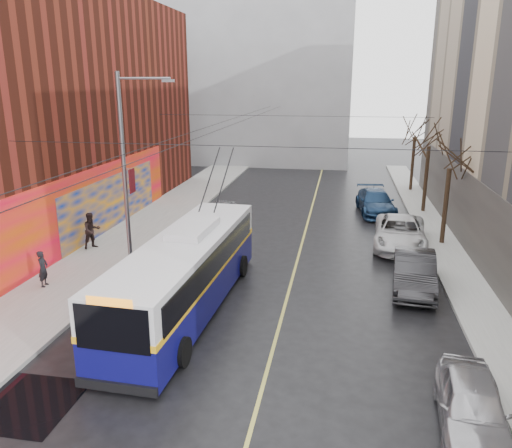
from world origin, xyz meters
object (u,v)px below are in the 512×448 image
(streetlight_pole, at_px, (127,167))
(trolleybus, at_px, (186,272))
(following_car, at_px, (218,214))
(parked_car_a, at_px, (472,406))
(parked_car_c, at_px, (400,233))
(tree_mid, at_px, (430,135))
(pedestrian_a, at_px, (43,269))
(tree_far, at_px, (416,127))
(parked_car_b, at_px, (414,272))
(pedestrian_b, at_px, (92,231))
(parked_car_d, at_px, (376,202))
(tree_near, at_px, (451,154))

(streetlight_pole, bearing_deg, trolleybus, -45.65)
(streetlight_pole, relative_size, following_car, 2.06)
(parked_car_a, xyz_separation_m, parked_car_c, (-0.30, 14.82, 0.10))
(tree_mid, bearing_deg, trolleybus, -123.36)
(pedestrian_a, bearing_deg, parked_car_c, -68.33)
(streetlight_pole, distance_m, pedestrian_a, 5.71)
(tree_far, relative_size, parked_car_b, 1.37)
(pedestrian_b, bearing_deg, following_car, -6.07)
(tree_mid, distance_m, parked_car_a, 23.06)
(trolleybus, relative_size, parked_car_b, 2.47)
(tree_far, bearing_deg, pedestrian_b, -135.17)
(parked_car_a, bearing_deg, tree_mid, 90.14)
(streetlight_pole, distance_m, trolleybus, 6.52)
(following_car, xyz_separation_m, pedestrian_b, (-5.35, -5.71, 0.36))
(parked_car_a, relative_size, following_car, 0.94)
(parked_car_d, distance_m, pedestrian_a, 21.28)
(streetlight_pole, xyz_separation_m, following_car, (2.27, 7.60, -4.10))
(tree_mid, xyz_separation_m, parked_car_d, (-3.20, -0.71, -4.47))
(tree_mid, height_order, trolleybus, tree_mid)
(tree_near, relative_size, parked_car_d, 1.19)
(tree_far, bearing_deg, pedestrian_a, -127.56)
(pedestrian_a, bearing_deg, parked_car_d, -50.37)
(tree_mid, distance_m, tree_far, 7.00)
(trolleybus, xyz_separation_m, following_car, (-1.66, 11.62, -0.81))
(parked_car_d, bearing_deg, tree_mid, 6.16)
(streetlight_pole, relative_size, tree_mid, 1.35)
(tree_mid, bearing_deg, parked_car_b, -99.67)
(parked_car_a, bearing_deg, tree_near, 87.87)
(parked_car_c, bearing_deg, tree_mid, 78.21)
(parked_car_b, bearing_deg, pedestrian_b, 176.83)
(parked_car_a, relative_size, parked_car_d, 0.76)
(parked_car_b, bearing_deg, tree_near, 75.72)
(tree_mid, relative_size, parked_car_d, 1.24)
(parked_car_b, relative_size, parked_car_c, 0.84)
(pedestrian_b, bearing_deg, parked_car_a, -88.04)
(pedestrian_a, bearing_deg, streetlight_pole, -47.19)
(tree_mid, distance_m, pedestrian_a, 24.45)
(parked_car_d, height_order, following_car, parked_car_d)
(following_car, bearing_deg, trolleybus, -80.92)
(tree_far, height_order, pedestrian_b, tree_far)
(streetlight_pole, bearing_deg, parked_car_c, 22.44)
(parked_car_d, bearing_deg, tree_far, 61.11)
(following_car, bearing_deg, parked_car_d, 26.85)
(tree_far, bearing_deg, tree_mid, -90.00)
(pedestrian_a, height_order, pedestrian_b, pedestrian_b)
(streetlight_pole, distance_m, parked_car_d, 17.61)
(trolleybus, bearing_deg, parked_car_d, 66.38)
(parked_car_b, xyz_separation_m, pedestrian_a, (-15.52, -2.70, 0.14))
(streetlight_pole, height_order, pedestrian_b, streetlight_pole)
(streetlight_pole, xyz_separation_m, pedestrian_b, (-3.08, 1.89, -3.75))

